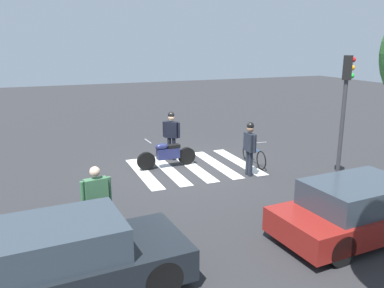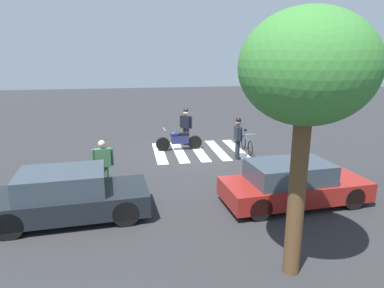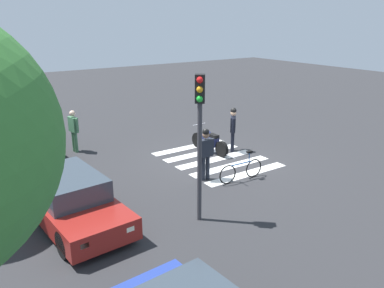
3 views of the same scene
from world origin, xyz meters
name	(u,v)px [view 1 (image 1 of 3)]	position (x,y,z in m)	size (l,w,h in m)	color
ground_plane	(193,167)	(0.00, 0.00, 0.00)	(60.00, 60.00, 0.00)	#2B2B2D
police_motorcycle	(167,155)	(0.85, -0.34, 0.46)	(2.15, 0.62, 1.03)	black
leaning_bicycle	(254,155)	(-2.11, 0.56, 0.37)	(0.46, 1.75, 0.99)	black
officer_on_foot	(171,132)	(0.39, -1.17, 1.06)	(0.53, 0.48, 1.82)	black
officer_by_motorcycle	(250,145)	(-1.37, 1.50, 1.04)	(0.24, 0.67, 1.79)	#1E232D
pedestrian_bystander	(97,199)	(3.96, 4.15, 0.99)	(0.68, 0.28, 1.72)	#3F724C
crosswalk_stripes	(193,167)	(0.00, 0.00, 0.00)	(4.05, 3.45, 0.01)	silver
car_maroon_wagon	(362,209)	(-1.61, 6.12, 0.62)	(4.38, 2.01, 1.30)	black
car_black_suv	(67,260)	(4.76, 5.94, 0.66)	(4.18, 2.03, 1.37)	black
traffic_light_pole	(345,99)	(-3.49, 3.27, 2.64)	(0.35, 0.34, 3.91)	#38383D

